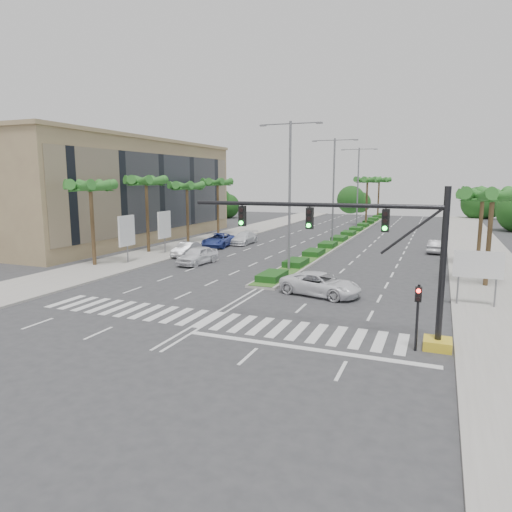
{
  "coord_description": "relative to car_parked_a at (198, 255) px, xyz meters",
  "views": [
    {
      "loc": [
        11.25,
        -21.04,
        7.45
      ],
      "look_at": [
        1.26,
        3.7,
        3.0
      ],
      "focal_mm": 32.0,
      "sensor_mm": 36.0,
      "label": 1
    }
  ],
  "objects": [
    {
      "name": "palm_right_near",
      "position": [
        23.17,
        -0.3,
        5.41
      ],
      "size": [
        4.57,
        4.68,
        7.05
      ],
      "color": "brown",
      "rests_on": "ground"
    },
    {
      "name": "palm_right_far",
      "position": [
        23.17,
        7.7,
        5.12
      ],
      "size": [
        4.57,
        4.68,
        6.75
      ],
      "color": "brown",
      "rests_on": "ground"
    },
    {
      "name": "palm_left_mid",
      "position": [
        -7.83,
        3.7,
        6.28
      ],
      "size": [
        4.57,
        4.68,
        7.95
      ],
      "color": "brown",
      "rests_on": "ground"
    },
    {
      "name": "footpath_left",
      "position": [
        -6.53,
        5.7,
        -0.72
      ],
      "size": [
        6.0,
        120.0,
        0.15
      ],
      "primitive_type": "cube",
      "color": "gray",
      "rests_on": "ground"
    },
    {
      "name": "streetlight_far",
      "position": [
        8.67,
        31.7,
        6.01
      ],
      "size": [
        5.1,
        0.25,
        12.0
      ],
      "color": "slate",
      "rests_on": "ground"
    },
    {
      "name": "streetlight_near",
      "position": [
        8.67,
        -0.3,
        6.01
      ],
      "size": [
        5.1,
        0.25,
        12.0
      ],
      "color": "slate",
      "rests_on": "ground"
    },
    {
      "name": "median",
      "position": [
        8.67,
        30.7,
        -0.7
      ],
      "size": [
        2.2,
        75.0,
        0.2
      ],
      "primitive_type": "cube",
      "color": "gray",
      "rests_on": "ground"
    },
    {
      "name": "pedestrian_signal",
      "position": [
        19.27,
        -14.98,
        1.25
      ],
      "size": [
        0.28,
        0.36,
        3.0
      ],
      "color": "black",
      "rests_on": "ground"
    },
    {
      "name": "palm_median_a",
      "position": [
        8.67,
        40.7,
        6.38
      ],
      "size": [
        4.57,
        4.68,
        8.05
      ],
      "color": "brown",
      "rests_on": "ground"
    },
    {
      "name": "palm_left_near",
      "position": [
        -7.83,
        -4.3,
        5.89
      ],
      "size": [
        4.57,
        4.68,
        7.55
      ],
      "color": "brown",
      "rests_on": "ground"
    },
    {
      "name": "ground",
      "position": [
        8.67,
        -14.3,
        -0.8
      ],
      "size": [
        160.0,
        160.0,
        0.0
      ],
      "primitive_type": "plane",
      "color": "#333335",
      "rests_on": "ground"
    },
    {
      "name": "median_grass",
      "position": [
        8.67,
        30.7,
        -0.58
      ],
      "size": [
        1.8,
        75.0,
        0.04
      ],
      "primitive_type": "cube",
      "color": "#355B1F",
      "rests_on": "median"
    },
    {
      "name": "building",
      "position": [
        -17.33,
        11.7,
        5.2
      ],
      "size": [
        12.0,
        36.0,
        12.0
      ],
      "primitive_type": "cube",
      "color": "tan",
      "rests_on": "ground"
    },
    {
      "name": "billboard_near",
      "position": [
        -5.83,
        -2.3,
        2.16
      ],
      "size": [
        0.18,
        2.1,
        4.35
      ],
      "color": "slate",
      "rests_on": "ground"
    },
    {
      "name": "billboard_far",
      "position": [
        -5.83,
        3.7,
        2.16
      ],
      "size": [
        0.18,
        2.1,
        4.35
      ],
      "color": "slate",
      "rests_on": "ground"
    },
    {
      "name": "palm_median_b",
      "position": [
        8.67,
        55.7,
        6.38
      ],
      "size": [
        4.57,
        4.68,
        8.05
      ],
      "color": "brown",
      "rests_on": "ground"
    },
    {
      "name": "car_parked_b",
      "position": [
        -3.13,
        3.36,
        -0.1
      ],
      "size": [
        1.8,
        4.33,
        1.39
      ],
      "primitive_type": "imported",
      "rotation": [
        0.0,
        0.0,
        0.08
      ],
      "color": "silver",
      "rests_on": "ground"
    },
    {
      "name": "car_right",
      "position": [
        19.77,
        14.98,
        -0.12
      ],
      "size": [
        1.86,
        4.23,
        1.35
      ],
      "primitive_type": "imported",
      "rotation": [
        0.0,
        0.0,
        3.03
      ],
      "color": "#ABAAAF",
      "rests_on": "ground"
    },
    {
      "name": "palm_left_end",
      "position": [
        -7.83,
        19.7,
        6.09
      ],
      "size": [
        4.57,
        4.68,
        7.75
      ],
      "color": "brown",
      "rests_on": "ground"
    },
    {
      "name": "palm_left_far",
      "position": [
        -7.83,
        11.7,
        5.7
      ],
      "size": [
        4.57,
        4.68,
        7.35
      ],
      "color": "brown",
      "rests_on": "ground"
    },
    {
      "name": "car_parked_d",
      "position": [
        -1.36,
        13.52,
        -0.09
      ],
      "size": [
        2.03,
        4.92,
        1.42
      ],
      "primitive_type": "imported",
      "rotation": [
        0.0,
        0.0,
        -0.01
      ],
      "color": "white",
      "rests_on": "ground"
    },
    {
      "name": "footpath_right",
      "position": [
        23.87,
        5.7,
        -0.72
      ],
      "size": [
        6.0,
        120.0,
        0.15
      ],
      "primitive_type": "cube",
      "color": "gray",
      "rests_on": "ground"
    },
    {
      "name": "signal_gantry",
      "position": [
        17.94,
        -14.3,
        2.66
      ],
      "size": [
        12.6,
        1.2,
        7.2
      ],
      "color": "gold",
      "rests_on": "ground"
    },
    {
      "name": "direction_sign",
      "position": [
        22.17,
        -6.31,
        1.65
      ],
      "size": [
        2.7,
        0.11,
        3.4
      ],
      "color": "slate",
      "rests_on": "ground"
    },
    {
      "name": "car_parked_c",
      "position": [
        -3.13,
        10.36,
        -0.04
      ],
      "size": [
        3.05,
        5.66,
        1.51
      ],
      "primitive_type": "imported",
      "rotation": [
        0.0,
        0.0,
        0.1
      ],
      "color": "#314397",
      "rests_on": "ground"
    },
    {
      "name": "car_crossing",
      "position": [
        12.97,
        -6.83,
        -0.06
      ],
      "size": [
        5.77,
        3.7,
        1.48
      ],
      "primitive_type": "imported",
      "rotation": [
        0.0,
        0.0,
        1.32
      ],
      "color": "white",
      "rests_on": "ground"
    },
    {
      "name": "car_parked_a",
      "position": [
        0.0,
        0.0,
        0.0
      ],
      "size": [
        2.32,
        4.84,
        1.59
      ],
      "primitive_type": "imported",
      "rotation": [
        0.0,
        0.0,
        -0.1
      ],
      "color": "white",
      "rests_on": "ground"
    },
    {
      "name": "streetlight_mid",
      "position": [
        8.67,
        15.7,
        6.01
      ],
      "size": [
        5.1,
        0.25,
        12.0
      ],
      "color": "slate",
      "rests_on": "ground"
    }
  ]
}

